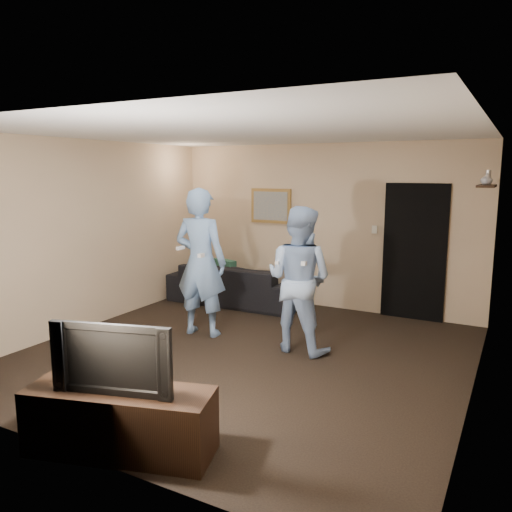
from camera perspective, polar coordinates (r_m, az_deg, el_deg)
The scene contains 19 objects.
ground at distance 6.11m, azimuth -1.23°, elevation -11.14°, with size 5.00×5.00×0.00m, color black.
ceiling at distance 5.72m, azimuth -1.33°, elevation 13.99°, with size 5.00×5.00×0.04m, color silver.
wall_back at distance 8.03m, azimuth 7.57°, elevation 3.37°, with size 5.00×0.04×2.60m, color tan.
wall_front at distance 3.84m, azimuth -20.02°, elevation -3.99°, with size 5.00×0.04×2.60m, color tan.
wall_left at distance 7.32m, azimuth -18.57°, elevation 2.35°, with size 0.04×5.00×2.60m, color tan.
wall_right at distance 5.05m, azimuth 24.25°, elevation -1.09°, with size 0.04×5.00×2.60m, color tan.
sofa at distance 8.28m, azimuth -2.30°, elevation -3.20°, with size 2.23×0.87×0.65m, color black.
throw_pillow at distance 8.36m, azimuth -3.64°, elevation -2.00°, with size 0.47×0.15×0.47m, color #184A38.
painting_frame at distance 8.34m, azimuth 1.73°, elevation 5.75°, with size 0.72×0.05×0.57m, color olive.
painting_canvas at distance 8.31m, azimuth 1.65°, elevation 5.74°, with size 0.62×0.01×0.47m, color slate.
doorway at distance 7.65m, azimuth 17.64°, elevation 0.42°, with size 0.90×0.06×2.00m, color black.
light_switch at distance 7.74m, azimuth 13.40°, elevation 2.96°, with size 0.08×0.02×0.12m, color silver.
wall_shelf at distance 6.78m, azimuth 24.87°, elevation 7.28°, with size 0.20×0.60×0.03m, color black.
shelf_vase at distance 6.67m, azimuth 24.86°, elevation 7.99°, with size 0.14×0.14×0.14m, color #B8B8BD.
shelf_figurine at distance 6.92m, azimuth 25.01°, elevation 8.17°, with size 0.06×0.06×0.18m, color silver.
tv_console at distance 4.22m, azimuth -15.26°, elevation -17.76°, with size 1.46×0.47×0.52m, color black.
television at distance 4.00m, azimuth -15.61°, elevation -10.89°, with size 0.96×0.13×0.55m, color black.
wii_player_left at distance 6.62m, azimuth -6.34°, elevation -0.73°, with size 0.77×0.57×1.96m.
wii_player_right at distance 6.03m, azimuth 4.92°, elevation -2.67°, with size 0.91×0.74×1.77m.
Camera 1 is at (2.81, -4.97, 2.17)m, focal length 35.00 mm.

